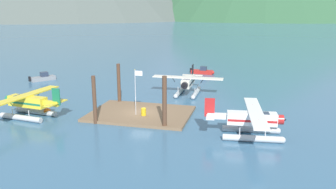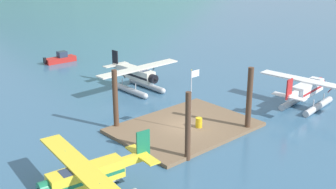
# 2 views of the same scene
# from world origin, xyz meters

# --- Properties ---
(ground_plane) EXTENTS (1200.00, 1200.00, 0.00)m
(ground_plane) POSITION_xyz_m (0.00, 0.00, 0.00)
(ground_plane) COLOR #38607F
(dock_platform) EXTENTS (11.95, 8.72, 0.30)m
(dock_platform) POSITION_xyz_m (0.00, 0.00, 0.15)
(dock_platform) COLOR brown
(dock_platform) RESTS_ON ground
(piling_near_left) EXTENTS (0.43, 0.43, 5.41)m
(piling_near_left) POSITION_xyz_m (-3.83, -4.27, 2.71)
(piling_near_left) COLOR #4C3323
(piling_near_left) RESTS_ON ground
(piling_near_right) EXTENTS (0.49, 0.49, 5.68)m
(piling_near_right) POSITION_xyz_m (3.99, -3.80, 2.84)
(piling_near_right) COLOR #4C3323
(piling_near_right) RESTS_ON ground
(piling_far_left) EXTENTS (0.46, 0.46, 5.41)m
(piling_far_left) POSITION_xyz_m (-4.42, 4.09, 2.70)
(piling_far_left) COLOR #4C3323
(piling_far_left) RESTS_ON ground
(flagpole) EXTENTS (0.95, 0.10, 5.43)m
(flagpole) POSITION_xyz_m (-0.12, -0.98, 3.72)
(flagpole) COLOR silver
(flagpole) RESTS_ON dock_platform
(fuel_drum) EXTENTS (0.62, 0.62, 0.88)m
(fuel_drum) POSITION_xyz_m (0.72, -1.03, 0.74)
(fuel_drum) COLOR gold
(fuel_drum) RESTS_ON dock_platform
(mooring_buoy) EXTENTS (0.89, 0.89, 0.89)m
(mooring_buoy) POSITION_xyz_m (-10.82, -2.94, 0.44)
(mooring_buoy) COLOR orange
(mooring_buoy) RESTS_ON ground
(seaplane_yellow_port_aft) EXTENTS (7.95, 10.49, 3.84)m
(seaplane_yellow_port_aft) POSITION_xyz_m (-12.49, -4.16, 1.58)
(seaplane_yellow_port_aft) COLOR #B7BABF
(seaplane_yellow_port_aft) RESTS_ON ground
(seaplane_cream_bow_right) EXTENTS (10.42, 7.98, 3.84)m
(seaplane_cream_bow_right) POSITION_xyz_m (3.59, 11.22, 1.58)
(seaplane_cream_bow_right) COLOR #B7BABF
(seaplane_cream_bow_right) RESTS_ON ground
(seaplane_white_stbd_aft) EXTENTS (7.95, 10.49, 3.84)m
(seaplane_white_stbd_aft) POSITION_xyz_m (13.02, -4.15, 1.58)
(seaplane_white_stbd_aft) COLOR #B7BABF
(seaplane_white_stbd_aft) RESTS_ON ground
(boat_red_open_north) EXTENTS (4.89, 1.72, 1.50)m
(boat_red_open_north) POSITION_xyz_m (3.29, 28.16, 0.49)
(boat_red_open_north) COLOR #B2231E
(boat_red_open_north) RESTS_ON ground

